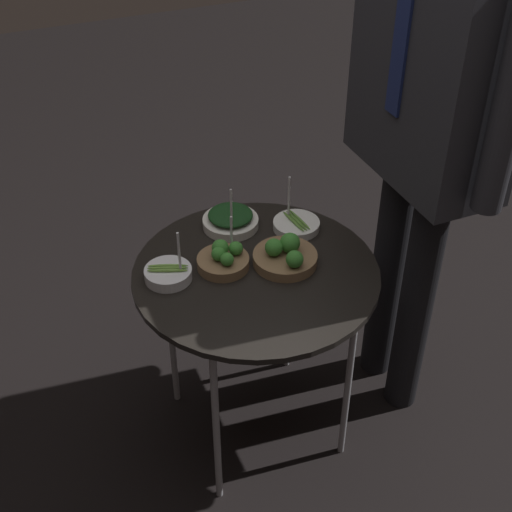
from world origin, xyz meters
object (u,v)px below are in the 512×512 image
(bowl_spinach_mid_left, at_px, (231,219))
(bowl_asparagus_front_left, at_px, (168,273))
(waiter_figure, at_px, (433,94))
(bowl_broccoli_back_right, at_px, (224,259))
(bowl_broccoli_near_rim, at_px, (286,256))
(bowl_asparagus_front_center, at_px, (296,224))
(serving_cart, at_px, (256,283))

(bowl_spinach_mid_left, height_order, bowl_asparagus_front_left, bowl_spinach_mid_left)
(bowl_spinach_mid_left, xyz_separation_m, waiter_figure, (0.23, 0.48, 0.41))
(bowl_spinach_mid_left, height_order, bowl_broccoli_back_right, bowl_spinach_mid_left)
(bowl_asparagus_front_left, bearing_deg, bowl_broccoli_near_rim, 78.41)
(bowl_broccoli_back_right, relative_size, waiter_figure, 0.09)
(bowl_broccoli_back_right, height_order, waiter_figure, waiter_figure)
(bowl_spinach_mid_left, bearing_deg, bowl_broccoli_near_rim, 17.83)
(bowl_asparagus_front_center, bearing_deg, bowl_broccoli_back_right, -71.47)
(bowl_asparagus_front_left, relative_size, waiter_figure, 0.09)
(serving_cart, height_order, bowl_asparagus_front_left, bowl_asparagus_front_left)
(waiter_figure, bearing_deg, bowl_asparagus_front_center, -114.82)
(serving_cart, distance_m, bowl_asparagus_front_center, 0.24)
(bowl_spinach_mid_left, xyz_separation_m, bowl_asparagus_front_left, (0.16, -0.24, -0.01))
(bowl_asparagus_front_left, distance_m, waiter_figure, 0.84)
(bowl_broccoli_back_right, height_order, bowl_broccoli_near_rim, bowl_broccoli_back_right)
(bowl_spinach_mid_left, distance_m, bowl_asparagus_front_center, 0.19)
(bowl_spinach_mid_left, height_order, waiter_figure, waiter_figure)
(bowl_spinach_mid_left, relative_size, bowl_asparagus_front_left, 1.07)
(bowl_spinach_mid_left, bearing_deg, bowl_asparagus_front_center, 63.99)
(bowl_broccoli_near_rim, bearing_deg, bowl_asparagus_front_left, -101.59)
(bowl_asparagus_front_left, bearing_deg, bowl_broccoli_back_right, 86.70)
(serving_cart, xyz_separation_m, waiter_figure, (0.00, 0.49, 0.47))
(serving_cart, height_order, bowl_spinach_mid_left, bowl_spinach_mid_left)
(serving_cart, relative_size, bowl_asparagus_front_center, 4.29)
(bowl_asparagus_front_left, relative_size, bowl_broccoli_near_rim, 0.87)
(bowl_spinach_mid_left, relative_size, waiter_figure, 0.10)
(bowl_broccoli_back_right, bearing_deg, serving_cart, 55.71)
(waiter_figure, bearing_deg, bowl_spinach_mid_left, -115.26)
(bowl_spinach_mid_left, distance_m, waiter_figure, 0.67)
(bowl_asparagus_front_left, xyz_separation_m, waiter_figure, (0.06, 0.72, 0.41))
(bowl_asparagus_front_center, xyz_separation_m, waiter_figure, (0.14, 0.31, 0.42))
(waiter_figure, bearing_deg, bowl_broccoli_back_right, -95.42)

